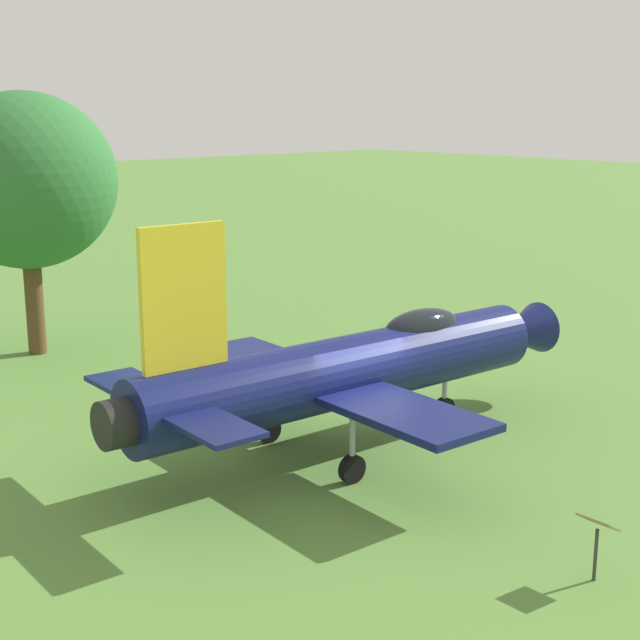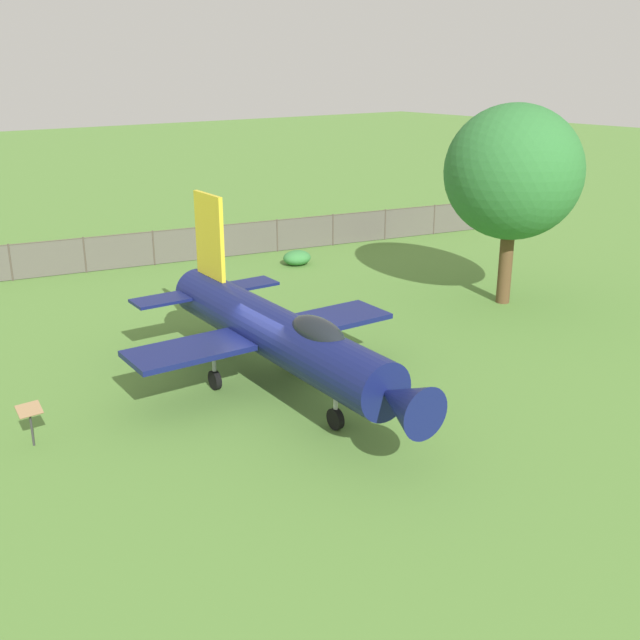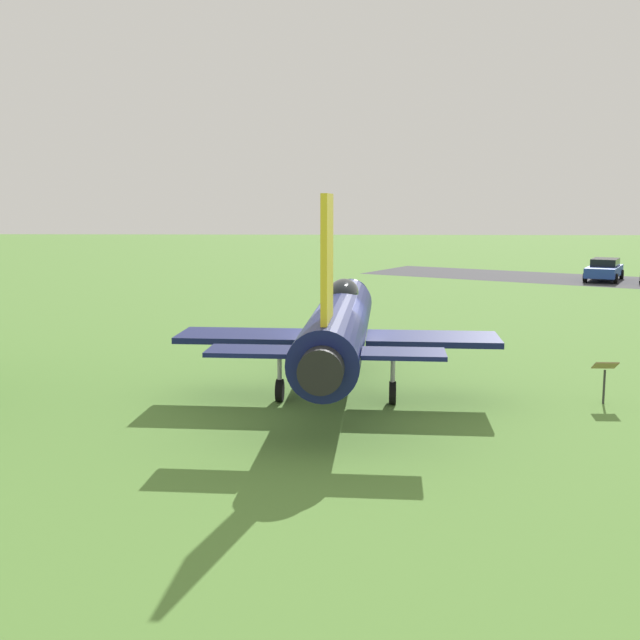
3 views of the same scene
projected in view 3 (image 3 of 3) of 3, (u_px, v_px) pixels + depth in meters
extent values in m
plane|color=#568438|center=(338.00, 393.00, 21.58)|extent=(200.00, 200.00, 0.00)
cylinder|color=#111951|center=(339.00, 327.00, 21.30)|extent=(10.55, 2.12, 1.56)
cone|color=#111951|center=(350.00, 300.00, 27.05)|extent=(1.67, 1.41, 1.33)
cylinder|color=black|center=(321.00, 370.00, 15.90)|extent=(0.65, 0.97, 0.94)
ellipsoid|color=black|center=(344.00, 293.00, 23.47)|extent=(2.25, 1.02, 0.84)
cube|color=yellow|center=(327.00, 258.00, 17.05)|extent=(1.80, 0.24, 2.78)
cube|color=#111951|center=(244.00, 336.00, 21.04)|extent=(2.02, 3.55, 0.16)
cube|color=#111951|center=(432.00, 339.00, 20.60)|extent=(2.02, 3.55, 0.16)
cube|color=#111951|center=(249.00, 351.00, 17.09)|extent=(1.19, 1.86, 0.10)
cube|color=#111951|center=(403.00, 354.00, 16.80)|extent=(1.19, 1.86, 0.10)
cylinder|color=#A5A8AD|center=(345.00, 338.00, 24.53)|extent=(0.12, 0.12, 1.39)
cylinder|color=black|center=(345.00, 359.00, 24.63)|extent=(0.61, 0.21, 0.60)
cylinder|color=#A5A8AD|center=(280.00, 365.00, 20.53)|extent=(0.12, 0.12, 1.39)
cylinder|color=black|center=(280.00, 390.00, 20.63)|extent=(0.61, 0.21, 0.60)
cylinder|color=#A5A8AD|center=(393.00, 367.00, 20.27)|extent=(0.12, 0.12, 1.39)
cylinder|color=black|center=(393.00, 393.00, 20.38)|extent=(0.61, 0.21, 0.60)
cylinder|color=#333333|center=(604.00, 387.00, 20.39)|extent=(0.06, 0.06, 0.90)
cube|color=olive|center=(605.00, 365.00, 20.30)|extent=(0.40, 0.60, 0.25)
cube|color=#23429E|center=(604.00, 271.00, 51.54)|extent=(5.12, 3.72, 0.64)
cube|color=black|center=(605.00, 262.00, 51.79)|extent=(2.92, 2.48, 0.48)
cylinder|color=black|center=(616.00, 279.00, 49.78)|extent=(0.67, 0.47, 0.64)
cylinder|color=black|center=(585.00, 277.00, 50.62)|extent=(0.67, 0.47, 0.64)
cylinder|color=black|center=(622.00, 275.00, 52.55)|extent=(0.67, 0.47, 0.64)
cylinder|color=black|center=(592.00, 273.00, 53.39)|extent=(0.67, 0.47, 0.64)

